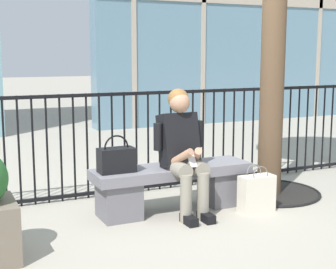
{
  "coord_description": "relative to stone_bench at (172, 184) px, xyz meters",
  "views": [
    {
      "loc": [
        -2.09,
        -4.36,
        1.54
      ],
      "look_at": [
        0.0,
        0.1,
        0.75
      ],
      "focal_mm": 53.92,
      "sensor_mm": 36.0,
      "label": 1
    }
  ],
  "objects": [
    {
      "name": "handbag_on_bench",
      "position": [
        -0.58,
        -0.01,
        0.3
      ],
      "size": [
        0.34,
        0.18,
        0.35
      ],
      "color": "black",
      "rests_on": "stone_bench"
    },
    {
      "name": "plaza_railing",
      "position": [
        -0.0,
        0.77,
        0.3
      ],
      "size": [
        8.34,
        0.04,
        1.13
      ],
      "color": "black",
      "rests_on": "ground"
    },
    {
      "name": "ground_plane",
      "position": [
        0.0,
        0.0,
        -0.27
      ],
      "size": [
        60.0,
        60.0,
        0.0
      ],
      "primitive_type": "plane",
      "color": "#A8A091"
    },
    {
      "name": "seated_person_with_phone",
      "position": [
        0.05,
        -0.13,
        0.38
      ],
      "size": [
        0.52,
        0.66,
        1.21
      ],
      "color": "gray",
      "rests_on": "ground"
    },
    {
      "name": "shopping_bag",
      "position": [
        0.73,
        -0.39,
        -0.08
      ],
      "size": [
        0.35,
        0.16,
        0.47
      ],
      "color": "beige",
      "rests_on": "ground"
    },
    {
      "name": "stone_bench",
      "position": [
        0.0,
        0.0,
        0.0
      ],
      "size": [
        1.6,
        0.44,
        0.45
      ],
      "color": "slate",
      "rests_on": "ground"
    }
  ]
}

